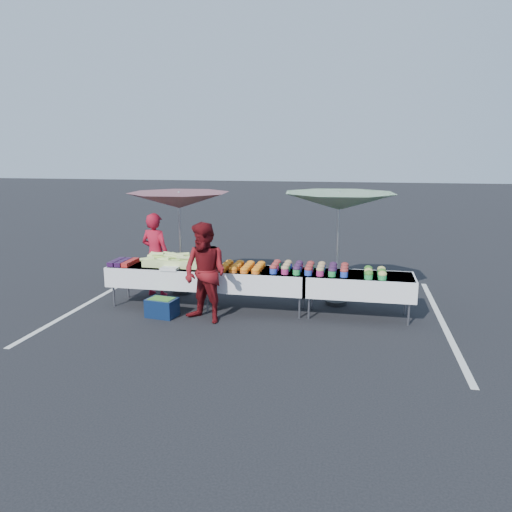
% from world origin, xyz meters
% --- Properties ---
extents(ground, '(80.00, 80.00, 0.00)m').
position_xyz_m(ground, '(0.00, 0.00, 0.00)').
color(ground, black).
extents(stripe_left, '(0.10, 5.00, 0.00)m').
position_xyz_m(stripe_left, '(-3.20, 0.00, 0.00)').
color(stripe_left, silver).
rests_on(stripe_left, ground).
extents(stripe_right, '(0.10, 5.00, 0.00)m').
position_xyz_m(stripe_right, '(3.20, 0.00, 0.00)').
color(stripe_right, silver).
rests_on(stripe_right, ground).
extents(table_left, '(1.86, 0.81, 0.75)m').
position_xyz_m(table_left, '(-1.80, 0.00, 0.58)').
color(table_left, white).
rests_on(table_left, ground).
extents(table_center, '(1.86, 0.81, 0.75)m').
position_xyz_m(table_center, '(0.00, 0.00, 0.58)').
color(table_center, white).
rests_on(table_center, ground).
extents(table_right, '(1.86, 0.81, 0.75)m').
position_xyz_m(table_right, '(1.80, 0.00, 0.58)').
color(table_right, white).
rests_on(table_right, ground).
extents(berry_punnets, '(0.40, 0.54, 0.08)m').
position_xyz_m(berry_punnets, '(-2.51, -0.06, 0.79)').
color(berry_punnets, black).
rests_on(berry_punnets, table_left).
extents(corn_pile, '(1.16, 0.57, 0.26)m').
position_xyz_m(corn_pile, '(-1.56, 0.04, 0.84)').
color(corn_pile, '#ACD46C').
rests_on(corn_pile, table_left).
extents(plastic_bags, '(0.30, 0.25, 0.05)m').
position_xyz_m(plastic_bags, '(-1.50, -0.30, 0.78)').
color(plastic_bags, white).
rests_on(plastic_bags, table_left).
extents(carrot_bowls, '(0.75, 0.69, 0.11)m').
position_xyz_m(carrot_bowls, '(-0.25, -0.01, 0.80)').
color(carrot_bowls, orange).
rests_on(carrot_bowls, table_center).
extents(potato_cups, '(1.34, 0.58, 0.16)m').
position_xyz_m(potato_cups, '(0.95, 0.00, 0.83)').
color(potato_cups, '#2741B7').
rests_on(potato_cups, table_right).
extents(bean_baskets, '(0.36, 0.50, 0.15)m').
position_xyz_m(bean_baskets, '(2.06, -0.10, 0.82)').
color(bean_baskets, green).
rests_on(bean_baskets, table_right).
extents(vendor, '(0.68, 0.52, 1.65)m').
position_xyz_m(vendor, '(-2.13, 0.55, 0.82)').
color(vendor, maroon).
rests_on(vendor, ground).
extents(customer, '(1.00, 0.90, 1.68)m').
position_xyz_m(customer, '(-0.71, -0.75, 0.84)').
color(customer, maroon).
rests_on(customer, ground).
extents(umbrella_left, '(2.55, 2.55, 2.05)m').
position_xyz_m(umbrella_left, '(-1.70, 0.80, 1.86)').
color(umbrella_left, black).
rests_on(umbrella_left, ground).
extents(umbrella_right, '(2.57, 2.57, 2.11)m').
position_xyz_m(umbrella_right, '(1.40, 0.67, 1.91)').
color(umbrella_right, black).
rests_on(umbrella_right, ground).
extents(storage_bin, '(0.55, 0.43, 0.33)m').
position_xyz_m(storage_bin, '(-1.53, -0.67, 0.17)').
color(storage_bin, '#0C1C3D').
rests_on(storage_bin, ground).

